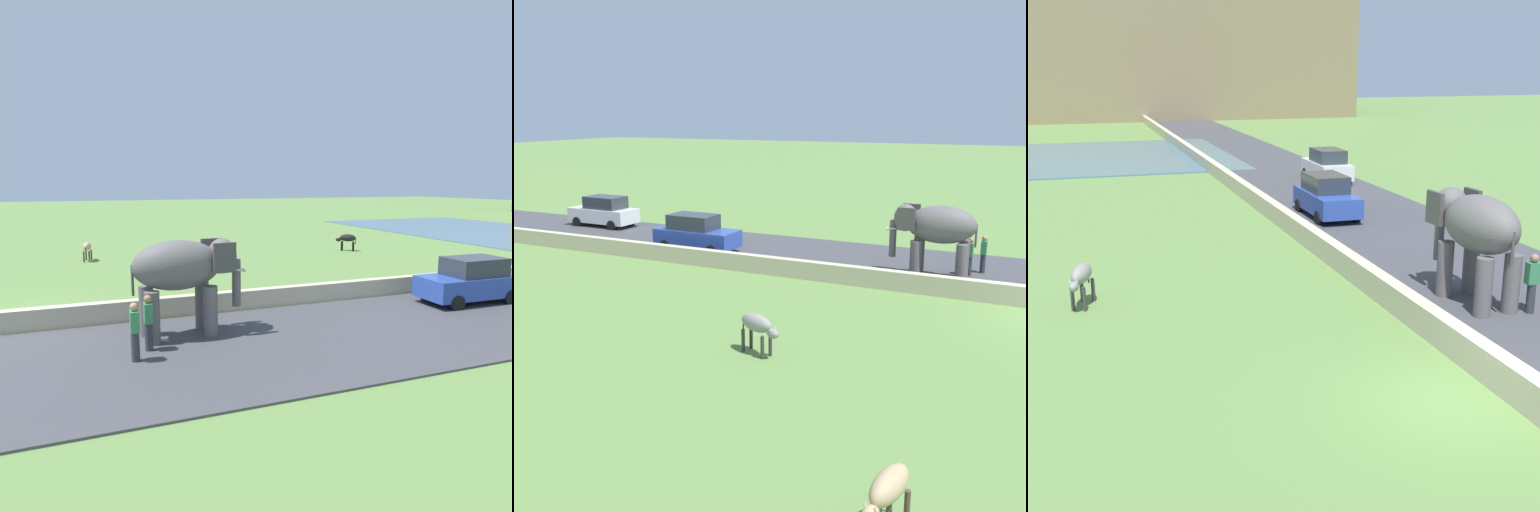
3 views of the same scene
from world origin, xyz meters
TOP-DOWN VIEW (x-y plane):
  - ground_plane at (0.00, 0.00)m, footprint 220.00×220.00m
  - barrier_wall at (1.20, 18.00)m, footprint 0.40×110.00m
  - lake at (-14.00, 38.62)m, footprint 36.00×18.00m
  - elephant at (3.41, 4.91)m, footprint 1.55×3.50m
  - person_beside_elephant at (4.38, 3.66)m, footprint 0.36×0.22m
  - person_trailing at (5.07, 3.21)m, footprint 0.36×0.22m
  - car_blue at (3.43, 16.13)m, footprint 1.84×4.02m
  - cow_black at (-10.49, 19.25)m, footprint 1.16×1.27m
  - cow_tan at (-12.38, 2.46)m, footprint 1.42×0.63m
  - cow_grey at (-6.61, 7.68)m, footprint 0.77×1.42m

SIDE VIEW (x-z plane):
  - ground_plane at x=0.00m, z-range 0.00..0.00m
  - lake at x=-14.00m, z-range 0.00..0.08m
  - barrier_wall at x=1.20m, z-range 0.00..0.74m
  - cow_black at x=-10.49m, z-range 0.26..1.41m
  - cow_tan at x=-12.38m, z-range 0.26..1.41m
  - cow_grey at x=-6.61m, z-range 0.26..1.41m
  - person_beside_elephant at x=4.38m, z-range 0.06..1.69m
  - person_trailing at x=5.07m, z-range 0.06..1.69m
  - car_blue at x=3.43m, z-range 0.00..1.80m
  - elephant at x=3.41m, z-range 0.54..3.53m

